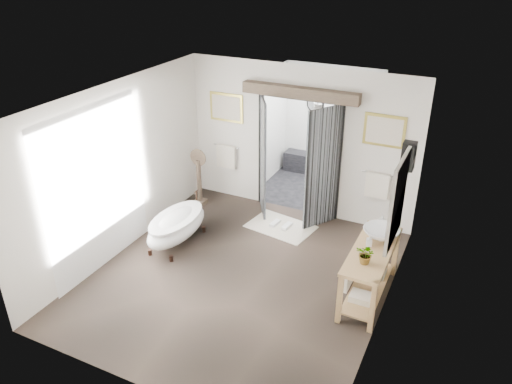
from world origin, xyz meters
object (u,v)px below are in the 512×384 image
rug (281,227)px  basin (381,234)px  vanity (368,269)px  clawfoot_tub (177,226)px

rug → basin: 2.46m
vanity → clawfoot_tub: bearing=179.5°
clawfoot_tub → basin: basin is taller
basin → vanity: bearing=-112.5°
rug → vanity: bearing=-34.2°
rug → basin: basin is taller
vanity → rug: 2.43m
vanity → rug: size_ratio=1.33×
vanity → basin: 0.55m
basin → clawfoot_tub: bearing=173.8°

